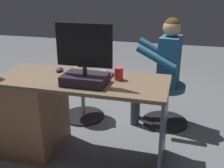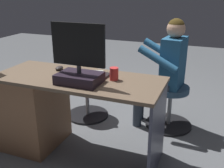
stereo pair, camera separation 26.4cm
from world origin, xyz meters
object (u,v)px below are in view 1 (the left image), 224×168
object	(u,v)px
teddy_bear	(82,68)
visitor_chair	(166,102)
monitor	(85,67)
cup	(119,74)
tv_remote	(71,75)
office_chair_teddy	(83,97)
keyboard	(89,74)
person	(162,64)
desk	(44,110)
computer_mouse	(60,70)

from	to	relation	value
teddy_bear	visitor_chair	size ratio (longest dim) A/B	0.61
monitor	cup	world-z (taller)	monitor
monitor	tv_remote	distance (m)	0.29
teddy_bear	office_chair_teddy	bearing A→B (deg)	90.00
keyboard	office_chair_teddy	world-z (taller)	keyboard
tv_remote	person	distance (m)	1.06
visitor_chair	cup	bearing A→B (deg)	64.49
desk	person	distance (m)	1.32
computer_mouse	visitor_chair	size ratio (longest dim) A/B	0.19
monitor	visitor_chair	xyz separation A→B (m)	(-0.60, -0.94, -0.64)
person	desk	bearing A→B (deg)	39.50
keyboard	office_chair_teddy	distance (m)	0.85
keyboard	visitor_chair	distance (m)	1.10
cup	teddy_bear	world-z (taller)	cup
desk	keyboard	world-z (taller)	keyboard
cup	teddy_bear	distance (m)	0.91
office_chair_teddy	teddy_bear	bearing A→B (deg)	-90.00
desk	office_chair_teddy	distance (m)	0.73
teddy_bear	person	distance (m)	0.89
computer_mouse	office_chair_teddy	size ratio (longest dim) A/B	0.19
office_chair_teddy	visitor_chair	distance (m)	0.97
desk	visitor_chair	bearing A→B (deg)	-142.31
monitor	person	xyz separation A→B (m)	(-0.52, -0.93, -0.19)
keyboard	computer_mouse	xyz separation A→B (m)	(0.30, -0.03, 0.01)
keyboard	person	bearing A→B (deg)	-128.51
monitor	office_chair_teddy	bearing A→B (deg)	-66.50
cup	tv_remote	bearing A→B (deg)	1.14
tv_remote	desk	bearing A→B (deg)	21.83
keyboard	cup	xyz separation A→B (m)	(-0.28, 0.05, 0.04)
person	monitor	bearing A→B (deg)	60.66
cup	visitor_chair	size ratio (longest dim) A/B	0.21
office_chair_teddy	computer_mouse	bearing A→B (deg)	91.43
office_chair_teddy	cup	bearing A→B (deg)	132.14
office_chair_teddy	visitor_chair	xyz separation A→B (m)	(-0.96, -0.12, -0.01)
keyboard	office_chair_teddy	size ratio (longest dim) A/B	0.84
desk	office_chair_teddy	world-z (taller)	desk
keyboard	tv_remote	xyz separation A→B (m)	(0.15, 0.06, -0.00)
keyboard	computer_mouse	distance (m)	0.30
tv_remote	visitor_chair	distance (m)	1.23
keyboard	teddy_bear	xyz separation A→B (m)	(0.31, -0.62, -0.15)
monitor	keyboard	world-z (taller)	monitor
desk	keyboard	size ratio (longest dim) A/B	3.54
cup	teddy_bear	size ratio (longest dim) A/B	0.34
keyboard	computer_mouse	world-z (taller)	computer_mouse
visitor_chair	desk	bearing A→B (deg)	37.69
office_chair_teddy	person	world-z (taller)	person
office_chair_teddy	teddy_bear	size ratio (longest dim) A/B	1.59
desk	monitor	world-z (taller)	monitor
visitor_chair	computer_mouse	bearing A→B (deg)	36.33
monitor	visitor_chair	world-z (taller)	monitor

